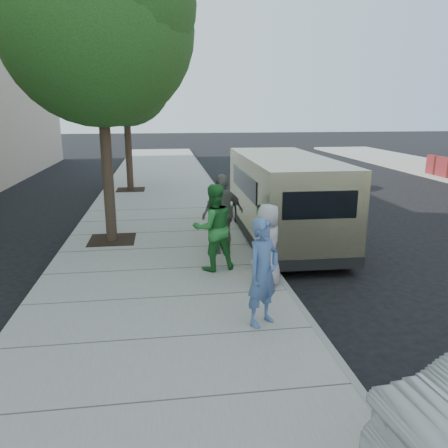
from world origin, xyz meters
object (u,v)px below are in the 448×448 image
at_px(van, 283,197).
at_px(person_green_shirt, 213,227).
at_px(tree_far, 126,75).
at_px(parking_meter, 263,221).
at_px(tree_near, 99,21).
at_px(person_striped_polo, 223,214).
at_px(person_officer, 263,272).
at_px(person_gray_shirt, 268,245).

height_order(van, person_green_shirt, van).
relative_size(tree_far, parking_meter, 4.80).
relative_size(tree_near, van, 1.20).
relative_size(tree_near, tree_far, 1.16).
distance_m(parking_meter, person_green_shirt, 1.14).
height_order(person_green_shirt, person_striped_polo, person_striped_polo).
bearing_deg(person_officer, van, 35.22).
distance_m(person_officer, person_gray_shirt, 1.62).
bearing_deg(van, tree_near, 178.72).
xyz_separation_m(van, person_green_shirt, (-2.17, -2.39, -0.14)).
xyz_separation_m(tree_far, person_green_shirt, (2.38, -10.16, -3.80)).
relative_size(tree_far, person_striped_polo, 3.39).
distance_m(tree_near, person_green_shirt, 5.67).
bearing_deg(tree_near, tree_far, 90.00).
bearing_deg(tree_near, person_green_shirt, -47.02).
bearing_deg(parking_meter, person_officer, -96.06).
xyz_separation_m(person_gray_shirt, person_striped_polo, (-0.57, 2.17, 0.14)).
height_order(tree_near, parking_meter, tree_near).
distance_m(tree_far, person_gray_shirt, 12.31).
distance_m(parking_meter, person_officer, 2.86).
distance_m(tree_far, parking_meter, 11.21).
height_order(person_green_shirt, person_gray_shirt, person_green_shirt).
relative_size(parking_meter, person_striped_polo, 0.71).
bearing_deg(tree_far, parking_meter, -70.63).
bearing_deg(person_officer, tree_far, 66.61).
xyz_separation_m(tree_near, tree_far, (-0.00, 7.60, -0.66)).
bearing_deg(van, person_green_shirt, -131.43).
bearing_deg(tree_far, tree_near, -90.00).
xyz_separation_m(tree_far, parking_meter, (3.50, -9.97, -3.75)).
relative_size(tree_near, parking_meter, 5.57).
xyz_separation_m(parking_meter, person_striped_polo, (-0.76, 0.94, -0.02)).
distance_m(tree_far, person_green_shirt, 11.10).
distance_m(parking_meter, van, 2.44).
xyz_separation_m(van, person_officer, (-1.69, -4.98, -0.20)).
xyz_separation_m(tree_near, parking_meter, (3.50, -2.37, -4.42)).
relative_size(parking_meter, person_gray_shirt, 0.83).
height_order(van, person_officer, van).
bearing_deg(person_officer, person_gray_shirt, 37.81).
distance_m(van, person_green_shirt, 3.23).
relative_size(person_officer, person_striped_polo, 0.92).
bearing_deg(parking_meter, tree_far, 116.14).
bearing_deg(van, tree_far, 121.25).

